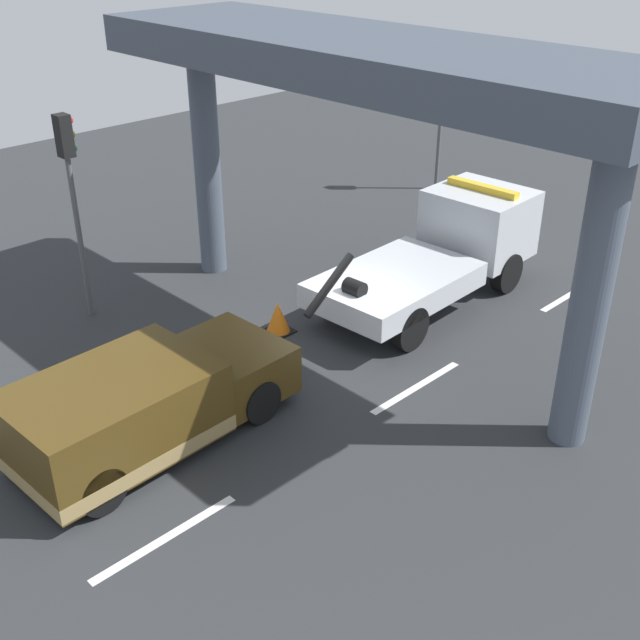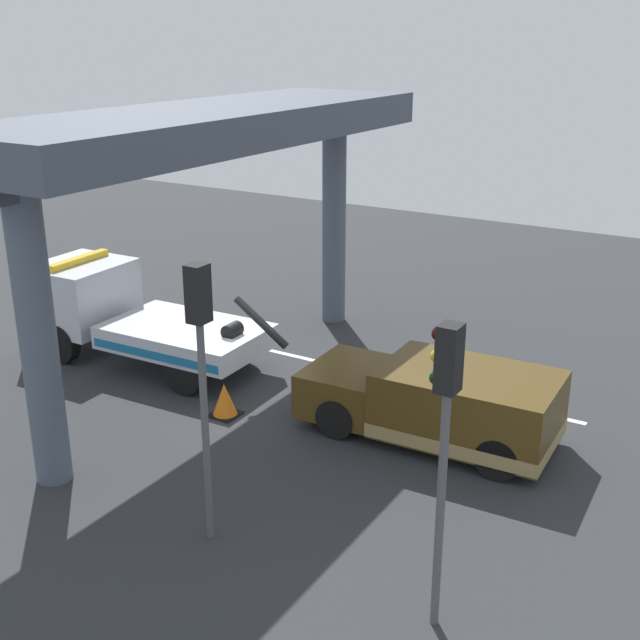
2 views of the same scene
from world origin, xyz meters
The scene contains 10 objects.
ground_plane centered at (0.00, 0.00, -0.05)m, with size 60.00×40.00×0.10m, color #2D3033.
lane_stripe_west centered at (-6.00, -2.23, 0.00)m, with size 2.60×0.16×0.01m, color silver.
lane_stripe_mid centered at (0.00, -2.23, 0.00)m, with size 2.60×0.16×0.01m, color silver.
lane_stripe_east centered at (6.00, -2.23, 0.00)m, with size 2.60×0.16×0.01m, color silver.
tow_truck_white centered at (3.75, 0.03, 1.20)m, with size 7.29×2.60×2.46m.
towed_van_green centered at (-4.85, 0.00, 0.78)m, with size 5.27×2.37×1.58m.
overpass_structure centered at (0.66, 0.00, 5.58)m, with size 3.60×12.34×6.37m.
traffic_light_near centered at (-6.98, 5.13, 3.26)m, with size 0.39×0.32×4.48m.
traffic_light_far centered at (-2.98, 5.13, 3.39)m, with size 0.39×0.32×4.67m.
traffic_cone_orange centered at (-0.44, 1.41, 0.35)m, with size 0.61×0.61×0.73m.
Camera 2 is at (-10.47, 13.99, 7.89)m, focal length 45.59 mm.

